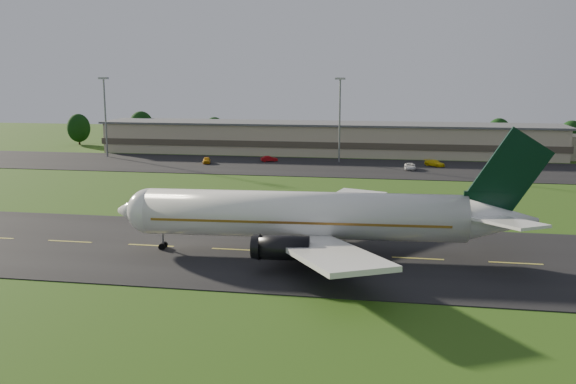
% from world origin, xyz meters
% --- Properties ---
extents(ground, '(360.00, 360.00, 0.00)m').
position_xyz_m(ground, '(0.00, 0.00, 0.00)').
color(ground, '#264411').
rests_on(ground, ground).
extents(taxiway, '(220.00, 30.00, 0.10)m').
position_xyz_m(taxiway, '(0.00, 0.00, 0.05)').
color(taxiway, black).
rests_on(taxiway, ground).
extents(apron, '(260.00, 30.00, 0.10)m').
position_xyz_m(apron, '(0.00, 72.00, 0.05)').
color(apron, black).
rests_on(apron, ground).
extents(airliner, '(51.30, 42.11, 15.57)m').
position_xyz_m(airliner, '(9.35, 0.05, 4.66)').
color(airliner, white).
rests_on(airliner, ground).
extents(terminal, '(145.00, 16.00, 8.40)m').
position_xyz_m(terminal, '(6.40, 96.18, 3.99)').
color(terminal, '#BFB192').
rests_on(terminal, ground).
extents(light_mast_west, '(2.40, 1.20, 20.35)m').
position_xyz_m(light_mast_west, '(-55.00, 80.00, 12.74)').
color(light_mast_west, gray).
rests_on(light_mast_west, ground).
extents(light_mast_centre, '(2.40, 1.20, 20.35)m').
position_xyz_m(light_mast_centre, '(5.00, 80.00, 12.74)').
color(light_mast_centre, gray).
rests_on(light_mast_centre, ground).
extents(tree_line, '(197.14, 9.18, 10.29)m').
position_xyz_m(tree_line, '(27.37, 106.10, 5.07)').
color(tree_line, black).
rests_on(tree_line, ground).
extents(service_vehicle_a, '(2.86, 4.67, 1.49)m').
position_xyz_m(service_vehicle_a, '(-26.05, 72.54, 0.84)').
color(service_vehicle_a, orange).
rests_on(service_vehicle_a, apron).
extents(service_vehicle_b, '(4.32, 2.95, 1.35)m').
position_xyz_m(service_vehicle_b, '(-11.93, 78.30, 0.77)').
color(service_vehicle_b, '#990A0F').
rests_on(service_vehicle_b, apron).
extents(service_vehicle_c, '(2.44, 5.14, 1.42)m').
position_xyz_m(service_vehicle_c, '(21.84, 70.84, 0.81)').
color(service_vehicle_c, silver).
rests_on(service_vehicle_c, apron).
extents(service_vehicle_d, '(5.22, 5.02, 1.49)m').
position_xyz_m(service_vehicle_d, '(27.54, 77.13, 0.85)').
color(service_vehicle_d, yellow).
rests_on(service_vehicle_d, apron).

